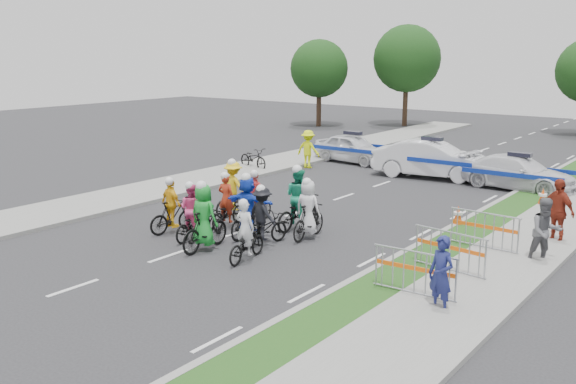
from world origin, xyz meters
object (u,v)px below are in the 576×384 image
Objects in this scene: rider_5 at (248,210)px; tree_0 at (319,69)px; rider_1 at (204,223)px; rider_9 at (256,202)px; police_car_2 at (519,173)px; rider_0 at (246,240)px; rider_4 at (263,222)px; police_car_1 at (431,159)px; tree_3 at (407,59)px; rider_7 at (308,215)px; rider_2 at (193,218)px; police_car_0 at (353,148)px; parked_bike at (253,158)px; cone_1 at (543,198)px; spectator_2 at (557,211)px; cone_0 at (458,217)px; barrier_2 at (484,232)px; rider_8 at (298,205)px; rider_10 at (234,193)px; spectator_1 at (545,232)px; marshal_hiviz at (308,149)px; rider_3 at (172,211)px; spectator_0 at (441,275)px; barrier_1 at (450,253)px; rider_6 at (227,209)px.

tree_0 is at bearing -67.08° from rider_5.
rider_1 is 0.32× the size of tree_0.
rider_9 is 11.50m from police_car_2.
rider_4 is (-0.49, 1.32, 0.13)m from rider_0.
police_car_1 is 0.68× the size of tree_3.
rider_7 reaches higher than rider_9.
police_car_2 is (5.16, 10.28, -0.01)m from rider_9.
police_car_0 is (-3.18, 14.35, 0.04)m from rider_2.
tree_3 is at bearing 21.27° from police_car_1.
cone_1 is at bearing -75.00° from parked_bike.
cone_0 is at bearing -153.49° from spectator_2.
parked_bike is at bearing -39.19° from rider_4.
rider_0 is 31.57m from tree_0.
rider_0 is at bearing 120.27° from rider_4.
rider_8 is at bearing -167.93° from barrier_2.
police_car_2 is (6.39, 9.95, -0.08)m from rider_10.
tree_3 reaches higher than spectator_2.
rider_2 is 0.88× the size of rider_8.
spectator_1 reaches higher than rider_9.
police_car_2 is 9.61m from marshal_hiviz.
cone_0 is (6.74, 5.83, -0.34)m from rider_3.
rider_9 is at bearing -131.57° from cone_1.
rider_0 is at bearing -70.57° from tree_3.
marshal_hiviz is 0.24× the size of tree_3.
rider_9 is 8.45m from spectator_0.
rider_4 is 0.45× the size of police_car_0.
cone_0 is at bearing -133.30° from rider_7.
rider_10 is 11.69m from police_car_0.
cone_0 is (-3.20, 2.14, -0.55)m from spectator_1.
barrier_1 is (-0.77, 2.32, -0.28)m from spectator_0.
rider_8 is 5.61m from barrier_1.
police_car_1 is 9.97m from spectator_2.
police_car_1 is 2.59× the size of parked_bike.
rider_1 reaches higher than rider_2.
rider_6 is 0.45× the size of police_car_0.
rider_8 reaches higher than police_car_1.
spectator_2 is at bearing 0.08° from cone_0.
rider_7 is 6.50m from spectator_1.
marshal_hiviz is at bearing -59.93° from rider_7.
police_car_1 reaches higher than barrier_2.
police_car_0 is at bearing -113.43° from marshal_hiviz.
rider_2 is 0.29× the size of tree_0.
rider_8 is 10.69m from police_car_2.
tree_3 is (-17.35, 26.63, 4.00)m from spectator_1.
police_car_2 is at bearing -96.02° from rider_4.
rider_10 is 26.87m from tree_0.
barrier_1 is 1.00× the size of barrier_2.
barrier_2 is 0.32× the size of tree_0.
tree_0 is at bearing -141.34° from tree_3.
rider_2 reaches higher than barrier_1.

